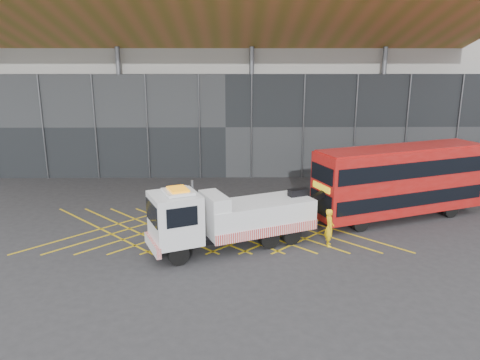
{
  "coord_description": "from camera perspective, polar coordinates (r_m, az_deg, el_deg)",
  "views": [
    {
      "loc": [
        2.69,
        -24.57,
        9.36
      ],
      "look_at": [
        3.0,
        1.5,
        2.4
      ],
      "focal_mm": 35.0,
      "sensor_mm": 36.0,
      "label": 1
    }
  ],
  "objects": [
    {
      "name": "bus_towed",
      "position": [
        28.79,
        18.9,
        0.1
      ],
      "size": [
        10.69,
        6.01,
        4.29
      ],
      "rotation": [
        0.0,
        0.0,
        0.36
      ],
      "color": "#9E0F0C",
      "rests_on": "ground_plane"
    },
    {
      "name": "recovery_truck",
      "position": [
        23.25,
        -1.46,
        -4.58
      ],
      "size": [
        9.58,
        5.46,
        3.45
      ],
      "rotation": [
        0.0,
        0.0,
        0.41
      ],
      "color": "black",
      "rests_on": "ground_plane"
    },
    {
      "name": "ground_plane",
      "position": [
        26.43,
        -6.51,
        -5.9
      ],
      "size": [
        120.0,
        120.0,
        0.0
      ],
      "primitive_type": "plane",
      "color": "#2A2A2D"
    },
    {
      "name": "road_markings",
      "position": [
        26.31,
        -3.03,
        -5.9
      ],
      "size": [
        19.96,
        7.16,
        0.01
      ],
      "color": "gold",
      "rests_on": "ground_plane"
    },
    {
      "name": "worker",
      "position": [
        24.09,
        10.84,
        -5.71
      ],
      "size": [
        0.5,
        0.73,
        1.95
      ],
      "primitive_type": "imported",
      "rotation": [
        0.0,
        0.0,
        1.52
      ],
      "color": "yellow",
      "rests_on": "ground_plane"
    },
    {
      "name": "construction_building",
      "position": [
        42.98,
        -1.76,
        14.43
      ],
      "size": [
        55.0,
        23.97,
        18.0
      ],
      "color": "#969691",
      "rests_on": "ground_plane"
    }
  ]
}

